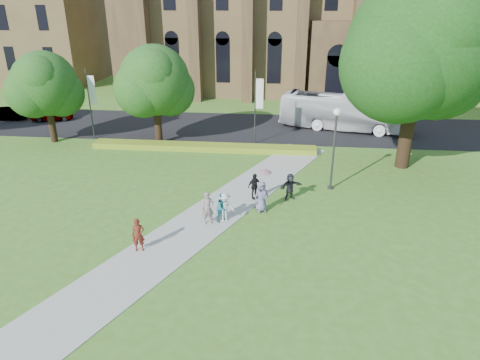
# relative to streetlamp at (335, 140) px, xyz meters

# --- Properties ---
(ground) EXTENTS (160.00, 160.00, 0.00)m
(ground) POSITION_rel_streetlamp_xyz_m (-7.50, -6.50, -3.30)
(ground) COLOR #466D20
(ground) RESTS_ON ground
(road) EXTENTS (160.00, 10.00, 0.02)m
(road) POSITION_rel_streetlamp_xyz_m (-7.50, 13.50, -3.29)
(road) COLOR black
(road) RESTS_ON ground
(footpath) EXTENTS (15.58, 28.54, 0.04)m
(footpath) POSITION_rel_streetlamp_xyz_m (-7.50, -5.50, -3.28)
(footpath) COLOR #B2B2A8
(footpath) RESTS_ON ground
(flower_hedge) EXTENTS (18.00, 1.40, 0.45)m
(flower_hedge) POSITION_rel_streetlamp_xyz_m (-9.50, 6.70, -3.07)
(flower_hedge) COLOR #AEB624
(flower_hedge) RESTS_ON ground
(building_west) EXTENTS (22.00, 14.00, 18.30)m
(building_west) POSITION_rel_streetlamp_xyz_m (-41.50, 35.50, 5.91)
(building_west) COLOR brown
(building_west) RESTS_ON ground
(streetlamp) EXTENTS (0.44, 0.44, 5.24)m
(streetlamp) POSITION_rel_streetlamp_xyz_m (0.00, 0.00, 0.00)
(streetlamp) COLOR #38383D
(streetlamp) RESTS_ON ground
(large_tree) EXTENTS (9.60, 9.60, 13.20)m
(large_tree) POSITION_rel_streetlamp_xyz_m (5.50, 4.50, 5.07)
(large_tree) COLOR #332114
(large_tree) RESTS_ON ground
(street_tree_0) EXTENTS (5.20, 5.20, 7.50)m
(street_tree_0) POSITION_rel_streetlamp_xyz_m (-22.50, 7.50, 1.58)
(street_tree_0) COLOR #332114
(street_tree_0) RESTS_ON ground
(street_tree_1) EXTENTS (5.60, 5.60, 8.05)m
(street_tree_1) POSITION_rel_streetlamp_xyz_m (-13.50, 8.00, 1.93)
(street_tree_1) COLOR #332114
(street_tree_1) RESTS_ON ground
(banner_pole_0) EXTENTS (0.70, 0.10, 6.00)m
(banner_pole_0) POSITION_rel_streetlamp_xyz_m (-5.39, 8.70, 0.09)
(banner_pole_0) COLOR #38383D
(banner_pole_0) RESTS_ON ground
(banner_pole_1) EXTENTS (0.70, 0.10, 6.00)m
(banner_pole_1) POSITION_rel_streetlamp_xyz_m (-19.39, 8.70, 0.09)
(banner_pole_1) COLOR #38383D
(banner_pole_1) RESTS_ON ground
(tour_coach) EXTENTS (12.28, 5.57, 3.33)m
(tour_coach) POSITION_rel_streetlamp_xyz_m (2.49, 13.67, -1.61)
(tour_coach) COLOR white
(tour_coach) RESTS_ON road
(car_0) EXTENTS (4.20, 2.60, 1.34)m
(car_0) POSITION_rel_streetlamp_xyz_m (-26.09, 13.97, -2.61)
(car_0) COLOR gray
(car_0) RESTS_ON road
(car_1) EXTENTS (3.94, 2.16, 1.23)m
(car_1) POSITION_rel_streetlamp_xyz_m (-30.55, 13.58, -2.66)
(car_1) COLOR gray
(car_1) RESTS_ON road
(pedestrian_0) EXTENTS (0.70, 0.56, 1.67)m
(pedestrian_0) POSITION_rel_streetlamp_xyz_m (-9.85, -8.38, -2.42)
(pedestrian_0) COLOR #5F2015
(pedestrian_0) RESTS_ON footpath
(pedestrian_1) EXTENTS (0.99, 0.99, 1.62)m
(pedestrian_1) POSITION_rel_streetlamp_xyz_m (-6.24, -5.02, -2.45)
(pedestrian_1) COLOR #176977
(pedestrian_1) RESTS_ON footpath
(pedestrian_2) EXTENTS (1.21, 0.92, 1.65)m
(pedestrian_2) POSITION_rel_streetlamp_xyz_m (-6.15, -5.03, -2.43)
(pedestrian_2) COLOR #BBBBBB
(pedestrian_2) RESTS_ON footpath
(pedestrian_3) EXTENTS (0.97, 0.92, 1.61)m
(pedestrian_3) POSITION_rel_streetlamp_xyz_m (-4.75, -2.03, -2.45)
(pedestrian_3) COLOR black
(pedestrian_3) RESTS_ON footpath
(pedestrian_4) EXTENTS (1.02, 0.85, 1.79)m
(pedestrian_4) POSITION_rel_streetlamp_xyz_m (-4.22, -3.62, -2.36)
(pedestrian_4) COLOR slate
(pedestrian_4) RESTS_ON footpath
(pedestrian_5) EXTENTS (1.54, 1.21, 1.63)m
(pedestrian_5) POSITION_rel_streetlamp_xyz_m (-2.61, -1.87, -2.44)
(pedestrian_5) COLOR #26252C
(pedestrian_5) RESTS_ON footpath
(pedestrian_6) EXTENTS (0.77, 0.62, 1.82)m
(pedestrian_6) POSITION_rel_streetlamp_xyz_m (-7.00, -5.41, -2.34)
(pedestrian_6) COLOR gray
(pedestrian_6) RESTS_ON footpath
(parasol) EXTENTS (0.70, 0.70, 0.61)m
(parasol) POSITION_rel_streetlamp_xyz_m (-4.04, -3.52, -1.16)
(parasol) COLOR #C68C96
(parasol) RESTS_ON pedestrian_4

